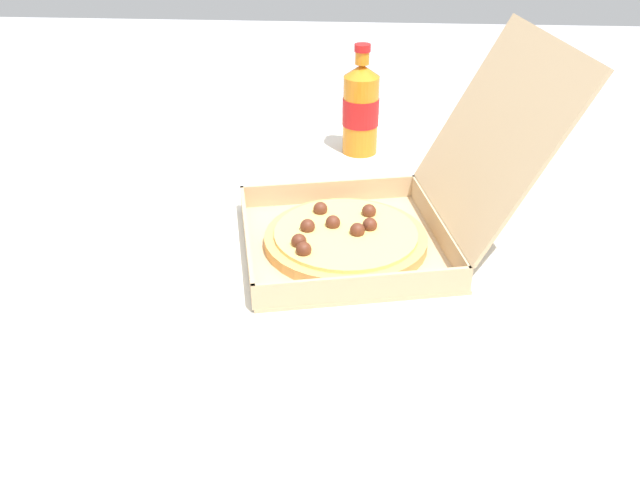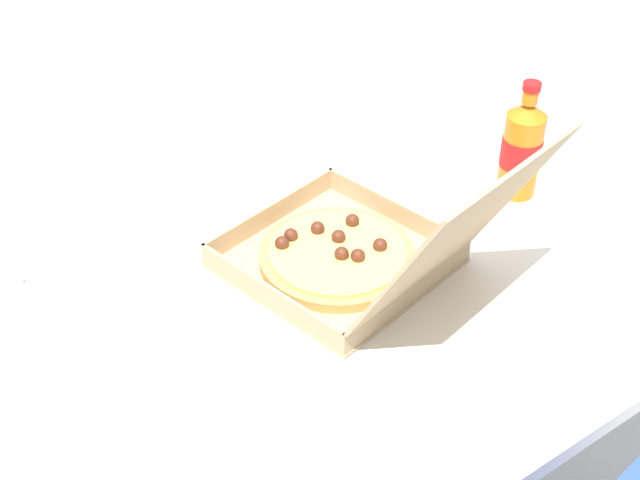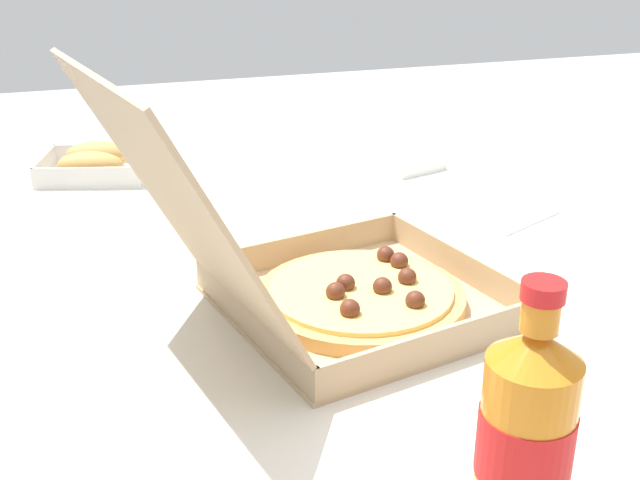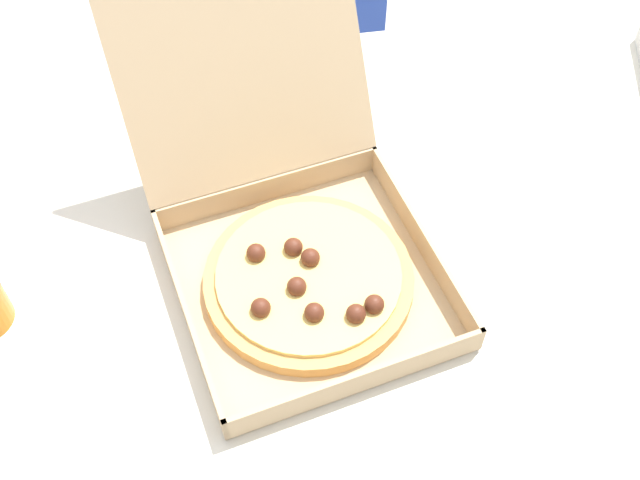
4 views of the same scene
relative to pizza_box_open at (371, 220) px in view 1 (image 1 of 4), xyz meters
The scene contains 4 objects.
dining_table 0.16m from the pizza_box_open, 20.40° to the right, with size 1.43×0.97×0.75m.
pizza_box_open is the anchor object (origin of this frame).
cola_bottle 0.39m from the pizza_box_open, behind, with size 0.07×0.07×0.22m.
paper_menu 0.46m from the pizza_box_open, 51.36° to the right, with size 0.21×0.15×0.00m, color white.
Camera 1 is at (0.86, 0.02, 1.33)m, focal length 38.92 mm.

